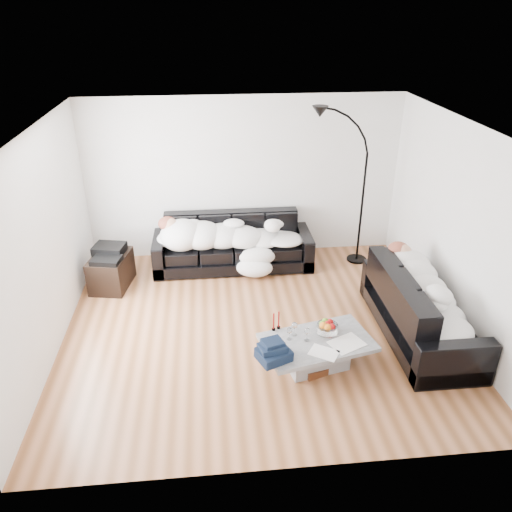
{
  "coord_description": "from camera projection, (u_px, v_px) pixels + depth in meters",
  "views": [
    {
      "loc": [
        -0.57,
        -5.39,
        3.84
      ],
      "look_at": [
        0.0,
        0.3,
        0.9
      ],
      "focal_mm": 35.0,
      "sensor_mm": 36.0,
      "label": 1
    }
  ],
  "objects": [
    {
      "name": "wall_right",
      "position": [
        458.0,
        229.0,
        6.21
      ],
      "size": [
        0.02,
        4.5,
        2.6
      ],
      "primitive_type": "cube",
      "color": "silver",
      "rests_on": "ground"
    },
    {
      "name": "av_cabinet",
      "position": [
        111.0,
        271.0,
        7.42
      ],
      "size": [
        0.62,
        0.81,
        0.5
      ],
      "primitive_type": "cube",
      "rotation": [
        0.0,
        0.0,
        -0.19
      ],
      "color": "black",
      "rests_on": "ground"
    },
    {
      "name": "wall_left",
      "position": [
        44.0,
        247.0,
        5.76
      ],
      "size": [
        0.02,
        4.5,
        2.6
      ],
      "primitive_type": "cube",
      "color": "silver",
      "rests_on": "ground"
    },
    {
      "name": "floor_lamp",
      "position": [
        363.0,
        197.0,
        7.78
      ],
      "size": [
        0.86,
        0.54,
        2.21
      ],
      "primitive_type": null,
      "rotation": [
        0.0,
        0.0,
        -0.3
      ],
      "color": "black",
      "rests_on": "ground"
    },
    {
      "name": "newspaper_a",
      "position": [
        347.0,
        343.0,
        5.66
      ],
      "size": [
        0.46,
        0.42,
        0.01
      ],
      "primitive_type": "cube",
      "rotation": [
        0.0,
        0.0,
        0.43
      ],
      "color": "silver",
      "rests_on": "coffee_table"
    },
    {
      "name": "ceiling",
      "position": [
        259.0,
        129.0,
        5.39
      ],
      "size": [
        5.0,
        5.0,
        0.0
      ],
      "primitive_type": "plane",
      "color": "white",
      "rests_on": "ground"
    },
    {
      "name": "shoes",
      "position": [
        322.0,
        368.0,
        5.76
      ],
      "size": [
        0.49,
        0.39,
        0.1
      ],
      "primitive_type": null,
      "rotation": [
        0.0,
        0.0,
        0.16
      ],
      "color": "#472311",
      "rests_on": "ground"
    },
    {
      "name": "newspaper_b",
      "position": [
        324.0,
        352.0,
        5.51
      ],
      "size": [
        0.38,
        0.35,
        0.01
      ],
      "primitive_type": "cube",
      "rotation": [
        0.0,
        0.0,
        -0.57
      ],
      "color": "silver",
      "rests_on": "coffee_table"
    },
    {
      "name": "fruit_bowl",
      "position": [
        327.0,
        326.0,
        5.83
      ],
      "size": [
        0.27,
        0.27,
        0.16
      ],
      "primitive_type": "cylinder",
      "rotation": [
        0.0,
        0.0,
        -0.08
      ],
      "color": "white",
      "rests_on": "coffee_table"
    },
    {
      "name": "navy_jacket",
      "position": [
        275.0,
        345.0,
        5.36
      ],
      "size": [
        0.47,
        0.44,
        0.18
      ],
      "primitive_type": null,
      "rotation": [
        0.0,
        0.0,
        0.46
      ],
      "color": "black",
      "rests_on": "coffee_table"
    },
    {
      "name": "candle_right",
      "position": [
        279.0,
        320.0,
        5.88
      ],
      "size": [
        0.05,
        0.05,
        0.23
      ],
      "primitive_type": "cylinder",
      "rotation": [
        0.0,
        0.0,
        0.18
      ],
      "color": "maroon",
      "rests_on": "coffee_table"
    },
    {
      "name": "coffee_table",
      "position": [
        317.0,
        353.0,
        5.8
      ],
      "size": [
        1.38,
        0.99,
        0.36
      ],
      "primitive_type": "cube",
      "rotation": [
        0.0,
        0.0,
        0.23
      ],
      "color": "#939699",
      "rests_on": "ground"
    },
    {
      "name": "wall_back",
      "position": [
        244.0,
        178.0,
        7.97
      ],
      "size": [
        5.0,
        0.02,
        2.6
      ],
      "primitive_type": "cube",
      "color": "silver",
      "rests_on": "ground"
    },
    {
      "name": "sofa_back",
      "position": [
        233.0,
        243.0,
        7.92
      ],
      "size": [
        2.5,
        0.86,
        0.82
      ],
      "primitive_type": "cube",
      "color": "black",
      "rests_on": "ground"
    },
    {
      "name": "candle_left",
      "position": [
        274.0,
        322.0,
        5.85
      ],
      "size": [
        0.05,
        0.05,
        0.23
      ],
      "primitive_type": "cylinder",
      "rotation": [
        0.0,
        0.0,
        0.13
      ],
      "color": "maroon",
      "rests_on": "coffee_table"
    },
    {
      "name": "sofa_right",
      "position": [
        422.0,
        306.0,
        6.25
      ],
      "size": [
        0.9,
        2.11,
        0.85
      ],
      "primitive_type": "cube",
      "rotation": [
        0.0,
        0.0,
        1.57
      ],
      "color": "black",
      "rests_on": "ground"
    },
    {
      "name": "sleeper_back",
      "position": [
        233.0,
        231.0,
        7.77
      ],
      "size": [
        2.11,
        0.73,
        0.42
      ],
      "primitive_type": null,
      "color": "white",
      "rests_on": "sofa_back"
    },
    {
      "name": "stereo",
      "position": [
        108.0,
        252.0,
        7.28
      ],
      "size": [
        0.5,
        0.42,
        0.13
      ],
      "primitive_type": "cube",
      "rotation": [
        0.0,
        0.0,
        -0.21
      ],
      "color": "black",
      "rests_on": "av_cabinet"
    },
    {
      "name": "wine_glass_c",
      "position": [
        307.0,
        334.0,
        5.68
      ],
      "size": [
        0.09,
        0.09,
        0.17
      ],
      "primitive_type": "cylinder",
      "rotation": [
        0.0,
        0.0,
        0.34
      ],
      "color": "white",
      "rests_on": "coffee_table"
    },
    {
      "name": "ground",
      "position": [
        258.0,
        327.0,
        6.58
      ],
      "size": [
        5.0,
        5.0,
        0.0
      ],
      "primitive_type": "plane",
      "color": "brown",
      "rests_on": "ground"
    },
    {
      "name": "wine_glass_a",
      "position": [
        294.0,
        329.0,
        5.77
      ],
      "size": [
        0.09,
        0.09,
        0.17
      ],
      "primitive_type": "cylinder",
      "rotation": [
        0.0,
        0.0,
        0.18
      ],
      "color": "white",
      "rests_on": "coffee_table"
    },
    {
      "name": "sleeper_right",
      "position": [
        424.0,
        291.0,
        6.15
      ],
      "size": [
        0.76,
        1.81,
        0.44
      ],
      "primitive_type": null,
      "rotation": [
        0.0,
        0.0,
        1.57
      ],
      "color": "white",
      "rests_on": "sofa_right"
    },
    {
      "name": "teal_cushion",
      "position": [
        401.0,
        261.0,
        6.69
      ],
      "size": [
        0.42,
        0.38,
        0.2
      ],
      "primitive_type": "ellipsoid",
      "rotation": [
        0.0,
        0.0,
        0.24
      ],
      "color": "#0B5144",
      "rests_on": "sofa_right"
    },
    {
      "name": "wine_glass_b",
      "position": [
        289.0,
        334.0,
        5.7
      ],
      "size": [
        0.08,
        0.08,
        0.16
      ],
      "primitive_type": "cylinder",
      "rotation": [
        0.0,
        0.0,
        -0.24
      ],
      "color": "white",
      "rests_on": "coffee_table"
    }
  ]
}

